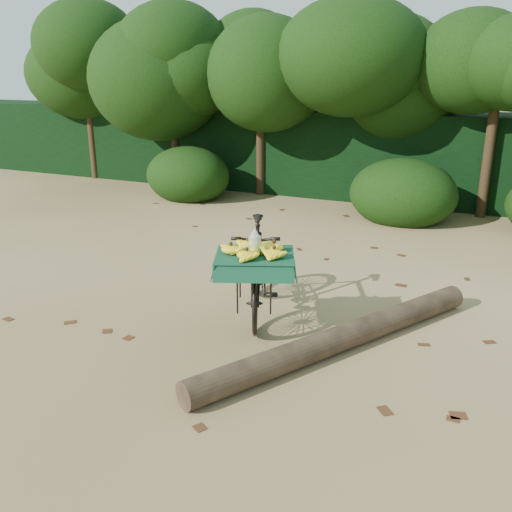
% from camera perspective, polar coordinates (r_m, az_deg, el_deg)
% --- Properties ---
extents(ground, '(80.00, 80.00, 0.00)m').
position_cam_1_polar(ground, '(6.80, -4.43, -3.37)').
color(ground, tan).
rests_on(ground, ground).
extents(vendor_bicycle, '(1.27, 1.89, 1.06)m').
position_cam_1_polar(vendor_bicycle, '(5.89, 0.08, -1.22)').
color(vendor_bicycle, black).
rests_on(vendor_bicycle, ground).
extents(fallen_log, '(1.94, 3.16, 0.25)m').
position_cam_1_polar(fallen_log, '(5.35, 9.17, -8.45)').
color(fallen_log, brown).
rests_on(fallen_log, ground).
extents(hedge_backdrop, '(26.00, 1.80, 1.80)m').
position_cam_1_polar(hedge_backdrop, '(12.31, 10.06, 10.63)').
color(hedge_backdrop, black).
rests_on(hedge_backdrop, ground).
extents(tree_row, '(14.50, 2.00, 4.00)m').
position_cam_1_polar(tree_row, '(11.63, 6.09, 15.81)').
color(tree_row, black).
rests_on(tree_row, ground).
extents(bush_clumps, '(8.80, 1.70, 0.90)m').
position_cam_1_polar(bush_clumps, '(10.35, 9.69, 6.66)').
color(bush_clumps, black).
rests_on(bush_clumps, ground).
extents(leaf_litter, '(7.00, 7.30, 0.01)m').
position_cam_1_polar(leaf_litter, '(7.33, -1.97, -1.62)').
color(leaf_litter, '#4A2713').
rests_on(leaf_litter, ground).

